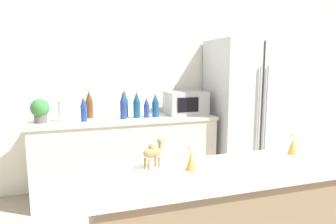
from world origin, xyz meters
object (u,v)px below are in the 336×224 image
(back_bottle_4, at_px, (147,108))
(wise_man_figurine_blue, at_px, (293,145))
(back_bottle_0, at_px, (84,109))
(refrigerator, at_px, (245,112))
(wise_man_figurine_purple, at_px, (191,159))
(back_bottle_6, at_px, (137,105))
(back_bottle_2, at_px, (125,104))
(paper_towel_roll, at_px, (63,111))
(camel_figurine, at_px, (153,151))
(microwave, at_px, (186,103))
(back_bottle_5, at_px, (89,105))
(potted_plant, at_px, (40,110))
(back_bottle_3, at_px, (155,106))
(back_bottle_1, at_px, (123,106))

(back_bottle_4, height_order, wise_man_figurine_blue, back_bottle_4)
(back_bottle_0, bearing_deg, wise_man_figurine_blue, -57.78)
(refrigerator, height_order, wise_man_figurine_purple, refrigerator)
(back_bottle_6, bearing_deg, back_bottle_2, 137.30)
(paper_towel_roll, relative_size, back_bottle_2, 0.70)
(camel_figurine, bearing_deg, microwave, 64.01)
(back_bottle_5, xyz_separation_m, camel_figurine, (0.21, -2.02, -0.01))
(potted_plant, relative_size, back_bottle_3, 0.92)
(back_bottle_2, relative_size, camel_figurine, 2.06)
(wise_man_figurine_purple, bearing_deg, refrigerator, 51.41)
(potted_plant, relative_size, back_bottle_0, 0.93)
(paper_towel_roll, bearing_deg, camel_figurine, -75.67)
(refrigerator, xyz_separation_m, back_bottle_3, (-1.20, 0.02, 0.13))
(back_bottle_3, height_order, back_bottle_6, back_bottle_6)
(back_bottle_1, bearing_deg, back_bottle_4, 2.58)
(back_bottle_5, relative_size, wise_man_figurine_purple, 2.39)
(back_bottle_6, distance_m, wise_man_figurine_blue, 1.99)
(back_bottle_1, xyz_separation_m, wise_man_figurine_purple, (0.03, -1.94, -0.04))
(paper_towel_roll, distance_m, back_bottle_3, 1.03)
(back_bottle_2, distance_m, back_bottle_4, 0.27)
(potted_plant, xyz_separation_m, back_bottle_6, (1.03, 0.00, 0.01))
(back_bottle_2, xyz_separation_m, wise_man_figurine_purple, (-0.01, -2.09, -0.04))
(potted_plant, relative_size, camel_figurine, 1.63)
(potted_plant, xyz_separation_m, microwave, (1.67, 0.06, 0.00))
(back_bottle_5, bearing_deg, back_bottle_1, -25.36)
(back_bottle_1, distance_m, back_bottle_4, 0.28)
(paper_towel_roll, relative_size, back_bottle_4, 0.96)
(back_bottle_1, distance_m, back_bottle_3, 0.38)
(potted_plant, relative_size, back_bottle_5, 0.79)
(potted_plant, xyz_separation_m, paper_towel_roll, (0.23, 0.04, -0.03))
(paper_towel_roll, bearing_deg, microwave, 0.73)
(back_bottle_3, xyz_separation_m, wise_man_figurine_blue, (0.35, -1.89, -0.01))
(back_bottle_3, height_order, back_bottle_4, back_bottle_3)
(refrigerator, relative_size, back_bottle_5, 5.66)
(potted_plant, bearing_deg, refrigerator, -0.86)
(refrigerator, distance_m, back_bottle_0, 2.01)
(paper_towel_roll, xyz_separation_m, back_bottle_1, (0.64, -0.08, 0.04))
(refrigerator, bearing_deg, back_bottle_6, 178.49)
(back_bottle_1, xyz_separation_m, back_bottle_3, (0.38, 0.02, -0.02))
(potted_plant, height_order, back_bottle_6, back_bottle_6)
(back_bottle_5, distance_m, camel_figurine, 2.03)
(back_bottle_6, xyz_separation_m, wise_man_figurine_purple, (-0.13, -1.98, -0.03))
(potted_plant, height_order, wise_man_figurine_blue, potted_plant)
(back_bottle_0, distance_m, wise_man_figurine_blue, 2.19)
(back_bottle_0, distance_m, back_bottle_4, 0.71)
(back_bottle_1, bearing_deg, back_bottle_5, 154.64)
(refrigerator, relative_size, back_bottle_1, 5.72)
(refrigerator, height_order, potted_plant, refrigerator)
(potted_plant, relative_size, back_bottle_2, 0.79)
(back_bottle_4, distance_m, wise_man_figurine_purple, 1.97)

